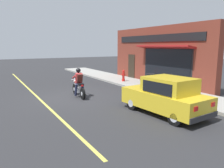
{
  "coord_description": "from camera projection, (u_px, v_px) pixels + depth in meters",
  "views": [
    {
      "loc": [
        -4.17,
        -11.26,
        2.82
      ],
      "look_at": [
        1.2,
        -2.05,
        0.95
      ],
      "focal_mm": 35.0,
      "sensor_mm": 36.0,
      "label": 1
    }
  ],
  "objects": [
    {
      "name": "ground_plane",
      "position": [
        75.0,
        97.0,
        12.14
      ],
      "size": [
        80.0,
        80.0,
        0.0
      ],
      "primitive_type": "plane",
      "color": "#2B2B2D"
    },
    {
      "name": "sidewalk_curb",
      "position": [
        125.0,
        81.0,
        17.31
      ],
      "size": [
        2.6,
        22.0,
        0.14
      ],
      "primitive_type": "cube",
      "color": "#9E9B93",
      "rests_on": "ground"
    },
    {
      "name": "lane_stripe",
      "position": [
        31.0,
        91.0,
        13.79
      ],
      "size": [
        0.12,
        19.8,
        0.01
      ],
      "primitive_type": "cube",
      "color": "#D1C64C",
      "rests_on": "ground"
    },
    {
      "name": "storefront_building",
      "position": [
        157.0,
        56.0,
        16.07
      ],
      "size": [
        1.25,
        10.19,
        4.2
      ],
      "color": "maroon",
      "rests_on": "ground"
    },
    {
      "name": "motorcycle_with_rider",
      "position": [
        79.0,
        85.0,
        12.13
      ],
      "size": [
        0.58,
        2.02,
        1.62
      ],
      "color": "black",
      "rests_on": "ground"
    },
    {
      "name": "car_hatchback",
      "position": [
        165.0,
        96.0,
        9.01
      ],
      "size": [
        1.9,
        3.89,
        1.57
      ],
      "color": "black",
      "rests_on": "ground"
    },
    {
      "name": "trash_bin",
      "position": [
        151.0,
        81.0,
        13.58
      ],
      "size": [
        0.56,
        0.56,
        0.98
      ],
      "color": "#23512D",
      "rests_on": "sidewalk_curb"
    },
    {
      "name": "fire_hydrant",
      "position": [
        123.0,
        76.0,
        16.7
      ],
      "size": [
        0.36,
        0.24,
        0.88
      ],
      "color": "red",
      "rests_on": "sidewalk_curb"
    }
  ]
}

